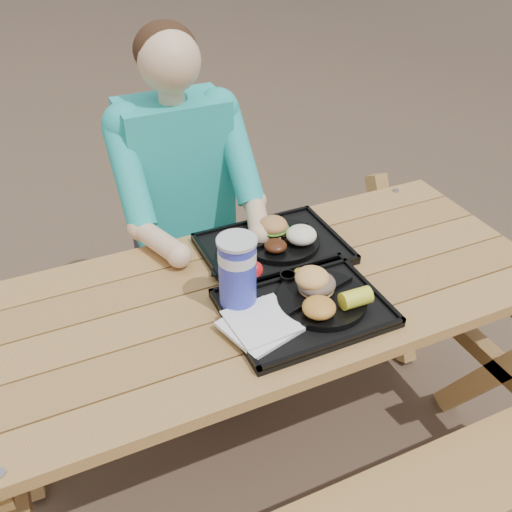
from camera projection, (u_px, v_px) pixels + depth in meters
name	position (u px, v px, depth m)	size (l,w,h in m)	color
ground	(256.00, 446.00, 2.15)	(60.00, 60.00, 0.00)	#999999
picnic_table	(256.00, 377.00, 1.93)	(1.80, 1.49, 0.75)	#999999
tray_near	(304.00, 309.00, 1.63)	(0.45, 0.35, 0.02)	black
tray_far	(273.00, 250.00, 1.87)	(0.45, 0.35, 0.02)	black
plate_near	(322.00, 299.00, 1.64)	(0.26, 0.26, 0.02)	black
plate_far	(280.00, 241.00, 1.88)	(0.26, 0.26, 0.02)	black
napkin_stack	(260.00, 325.00, 1.55)	(0.18, 0.18, 0.02)	white
soda_cup	(237.00, 274.00, 1.57)	(0.10, 0.10, 0.21)	#1722B1
condiment_bbq	(288.00, 278.00, 1.71)	(0.05, 0.05, 0.03)	#330705
condiment_mustard	(300.00, 275.00, 1.73)	(0.04, 0.04, 0.03)	gold
sandwich	(317.00, 275.00, 1.62)	(0.11, 0.11, 0.11)	#F2AC55
mac_cheese	(319.00, 307.00, 1.55)	(0.09, 0.09, 0.05)	gold
corn_cob	(356.00, 298.00, 1.58)	(0.09, 0.09, 0.05)	#F2F433
cutlery_far	(223.00, 258.00, 1.81)	(0.03, 0.16, 0.01)	black
burger	(273.00, 222.00, 1.87)	(0.10, 0.10, 0.09)	#C17D44
baked_beans	(276.00, 246.00, 1.81)	(0.07, 0.07, 0.03)	#431E0D
potato_salad	(301.00, 235.00, 1.84)	(0.10, 0.10, 0.06)	white
diner	(183.00, 222.00, 2.23)	(0.48, 0.84, 1.28)	#18AB9D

